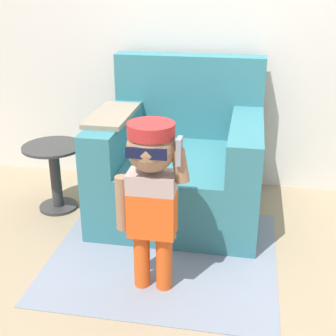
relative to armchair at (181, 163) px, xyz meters
name	(u,v)px	position (x,y,z in m)	size (l,w,h in m)	color
ground_plane	(208,226)	(0.22, -0.22, -0.35)	(10.00, 10.00, 0.00)	#998466
wall_back	(225,12)	(0.22, 0.54, 0.95)	(10.00, 0.05, 2.60)	silver
armchair	(181,163)	(0.00, 0.00, 0.00)	(1.09, 1.01, 1.02)	teal
person_child	(151,183)	(-0.01, -0.91, 0.27)	(0.38, 0.28, 0.92)	#E05119
side_table	(55,171)	(-0.86, -0.15, -0.06)	(0.41, 0.41, 0.47)	#333333
rug	(164,254)	(0.00, -0.61, -0.34)	(1.32, 1.21, 0.01)	gray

